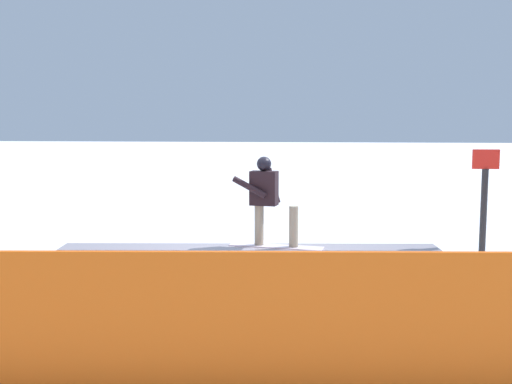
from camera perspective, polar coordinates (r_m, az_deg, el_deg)
name	(u,v)px	position (r m, az deg, el deg)	size (l,w,h in m)	color
ground_plane	(249,279)	(9.45, -0.63, -8.13)	(120.00, 120.00, 0.00)	white
grind_box	(249,265)	(9.40, -0.64, -6.77)	(5.74, 1.04, 0.51)	#192827
snowboarder	(267,198)	(9.25, 1.08, -0.56)	(1.45, 0.51, 1.37)	silver
safety_fence	(198,324)	(5.50, -5.42, -12.12)	(13.69, 0.06, 1.29)	#EC5B12
trail_marker	(484,209)	(10.05, 20.42, -1.50)	(0.40, 0.10, 1.98)	#262628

